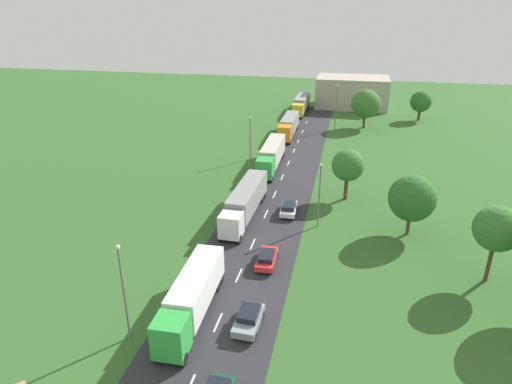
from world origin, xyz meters
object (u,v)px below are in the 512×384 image
(lamppost_second, at_px, (319,192))
(tree_ash, at_px, (421,102))
(truck_fifth, at_px, (301,104))
(tree_maple, at_px, (366,104))
(lamppost_fourth, at_px, (336,105))
(lamppost_third, at_px, (250,136))
(lamppost_lead, at_px, (123,288))
(car_fourth, at_px, (289,208))
(tree_birch, at_px, (497,229))
(truck_second, at_px, (245,201))
(truck_fourth, at_px, (289,125))
(car_second, at_px, (249,319))
(distant_building, at_px, (352,92))
(tree_elm, at_px, (348,166))
(tree_lime, at_px, (412,198))
(car_third, at_px, (267,258))
(truck_third, at_px, (271,154))
(truck_lead, at_px, (192,296))

(lamppost_second, relative_size, tree_ash, 1.22)
(truck_fifth, distance_m, tree_maple, 18.30)
(lamppost_fourth, bearing_deg, lamppost_third, -120.87)
(truck_fifth, relative_size, lamppost_lead, 1.58)
(car_fourth, distance_m, tree_birch, 23.34)
(truck_second, height_order, truck_fourth, truck_second)
(truck_second, relative_size, lamppost_third, 1.92)
(lamppost_lead, bearing_deg, tree_ash, 68.65)
(car_second, bearing_deg, car_fourth, 89.58)
(distant_building, bearing_deg, truck_fifth, -142.14)
(car_second, height_order, lamppost_third, lamppost_third)
(tree_elm, height_order, tree_lime, tree_lime)
(car_third, distance_m, car_fourth, 11.97)
(truck_third, relative_size, lamppost_lead, 1.64)
(car_fourth, distance_m, tree_lime, 14.63)
(car_third, bearing_deg, truck_fourth, 95.65)
(lamppost_lead, xyz_separation_m, lamppost_fourth, (12.61, 65.52, 0.44))
(tree_maple, xyz_separation_m, tree_lime, (4.58, -46.38, -0.54))
(lamppost_third, height_order, lamppost_fourth, lamppost_fourth)
(car_fourth, distance_m, lamppost_fourth, 41.29)
(car_third, bearing_deg, lamppost_lead, -124.13)
(lamppost_third, xyz_separation_m, tree_lime, (23.31, -21.58, 0.34))
(car_second, height_order, car_third, car_second)
(tree_elm, bearing_deg, car_fourth, -137.08)
(truck_fifth, height_order, car_third, truck_fifth)
(car_third, bearing_deg, truck_lead, -116.50)
(truck_third, xyz_separation_m, tree_ash, (26.58, 37.01, 1.99))
(car_fourth, bearing_deg, tree_ash, 68.13)
(car_second, bearing_deg, tree_elm, 75.98)
(tree_ash, bearing_deg, truck_fifth, 176.35)
(tree_ash, bearing_deg, lamppost_lead, -111.35)
(truck_third, xyz_separation_m, tree_maple, (14.58, 27.87, 2.85))
(lamppost_fourth, xyz_separation_m, tree_lime, (10.44, -43.11, -0.66))
(tree_ash, bearing_deg, truck_fourth, -145.28)
(truck_third, height_order, tree_birch, tree_birch)
(tree_lime, height_order, distant_building, distant_building)
(truck_fourth, distance_m, truck_fifth, 20.07)
(truck_lead, height_order, car_fourth, truck_lead)
(truck_fifth, distance_m, tree_lime, 60.35)
(lamppost_fourth, height_order, tree_ash, lamppost_fourth)
(car_fourth, relative_size, tree_birch, 0.54)
(truck_fourth, bearing_deg, truck_lead, -89.92)
(truck_fifth, bearing_deg, tree_ash, -3.65)
(car_second, relative_size, lamppost_lead, 0.48)
(tree_lime, bearing_deg, tree_maple, 95.64)
(car_fourth, height_order, lamppost_lead, lamppost_lead)
(truck_second, distance_m, lamppost_third, 21.59)
(car_second, distance_m, tree_lime, 24.13)
(tree_lime, bearing_deg, distant_building, 96.54)
(lamppost_fourth, distance_m, tree_ash, 21.78)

